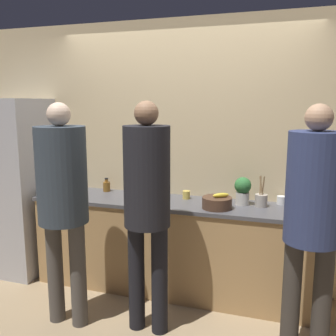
{
  "coord_description": "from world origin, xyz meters",
  "views": [
    {
      "loc": [
        0.99,
        -2.94,
        1.81
      ],
      "look_at": [
        0.0,
        0.13,
        1.24
      ],
      "focal_mm": 40.0,
      "sensor_mm": 36.0,
      "label": 1
    }
  ],
  "objects_px": {
    "cup_yellow": "(186,195)",
    "potted_plant": "(243,190)",
    "refrigerator": "(11,186)",
    "cup_white": "(281,200)",
    "person_left": "(63,192)",
    "fruit_bowl": "(217,203)",
    "person_center": "(147,197)",
    "bottle_red": "(298,208)",
    "utensil_crock": "(261,200)",
    "bottle_amber": "(107,186)",
    "person_right": "(313,210)"
  },
  "relations": [
    {
      "from": "utensil_crock",
      "to": "bottle_amber",
      "type": "bearing_deg",
      "value": 176.28
    },
    {
      "from": "refrigerator",
      "to": "cup_yellow",
      "type": "distance_m",
      "value": 1.91
    },
    {
      "from": "person_left",
      "to": "utensil_crock",
      "type": "height_order",
      "value": "person_left"
    },
    {
      "from": "person_left",
      "to": "bottle_red",
      "type": "bearing_deg",
      "value": 21.42
    },
    {
      "from": "person_left",
      "to": "person_center",
      "type": "bearing_deg",
      "value": 9.17
    },
    {
      "from": "potted_plant",
      "to": "fruit_bowl",
      "type": "bearing_deg",
      "value": -135.58
    },
    {
      "from": "person_right",
      "to": "fruit_bowl",
      "type": "relative_size",
      "value": 6.92
    },
    {
      "from": "person_center",
      "to": "bottle_amber",
      "type": "bearing_deg",
      "value": 132.59
    },
    {
      "from": "person_center",
      "to": "potted_plant",
      "type": "distance_m",
      "value": 0.99
    },
    {
      "from": "refrigerator",
      "to": "person_left",
      "type": "distance_m",
      "value": 1.37
    },
    {
      "from": "person_left",
      "to": "fruit_bowl",
      "type": "relative_size",
      "value": 6.95
    },
    {
      "from": "utensil_crock",
      "to": "bottle_red",
      "type": "relative_size",
      "value": 1.93
    },
    {
      "from": "fruit_bowl",
      "to": "potted_plant",
      "type": "height_order",
      "value": "potted_plant"
    },
    {
      "from": "person_right",
      "to": "bottle_amber",
      "type": "relative_size",
      "value": 12.73
    },
    {
      "from": "person_left",
      "to": "cup_white",
      "type": "bearing_deg",
      "value": 31.09
    },
    {
      "from": "person_center",
      "to": "bottle_amber",
      "type": "relative_size",
      "value": 12.86
    },
    {
      "from": "refrigerator",
      "to": "person_center",
      "type": "height_order",
      "value": "refrigerator"
    },
    {
      "from": "person_left",
      "to": "cup_yellow",
      "type": "xyz_separation_m",
      "value": [
        0.77,
        0.91,
        -0.18
      ]
    },
    {
      "from": "cup_yellow",
      "to": "potted_plant",
      "type": "relative_size",
      "value": 0.31
    },
    {
      "from": "person_right",
      "to": "cup_white",
      "type": "relative_size",
      "value": 21.9
    },
    {
      "from": "bottle_red",
      "to": "potted_plant",
      "type": "height_order",
      "value": "potted_plant"
    },
    {
      "from": "bottle_amber",
      "to": "cup_white",
      "type": "xyz_separation_m",
      "value": [
        1.75,
        0.04,
        -0.02
      ]
    },
    {
      "from": "person_left",
      "to": "bottle_amber",
      "type": "height_order",
      "value": "person_left"
    },
    {
      "from": "refrigerator",
      "to": "person_right",
      "type": "height_order",
      "value": "refrigerator"
    },
    {
      "from": "refrigerator",
      "to": "bottle_amber",
      "type": "relative_size",
      "value": 13.03
    },
    {
      "from": "fruit_bowl",
      "to": "cup_white",
      "type": "xyz_separation_m",
      "value": [
        0.54,
        0.32,
        -0.02
      ]
    },
    {
      "from": "person_center",
      "to": "cup_yellow",
      "type": "bearing_deg",
      "value": 83.27
    },
    {
      "from": "person_center",
      "to": "fruit_bowl",
      "type": "height_order",
      "value": "person_center"
    },
    {
      "from": "person_center",
      "to": "bottle_amber",
      "type": "height_order",
      "value": "person_center"
    },
    {
      "from": "utensil_crock",
      "to": "person_right",
      "type": "bearing_deg",
      "value": -61.53
    },
    {
      "from": "refrigerator",
      "to": "utensil_crock",
      "type": "distance_m",
      "value": 2.61
    },
    {
      "from": "utensil_crock",
      "to": "refrigerator",
      "type": "bearing_deg",
      "value": -177.63
    },
    {
      "from": "refrigerator",
      "to": "cup_white",
      "type": "relative_size",
      "value": 22.43
    },
    {
      "from": "refrigerator",
      "to": "person_left",
      "type": "bearing_deg",
      "value": -33.24
    },
    {
      "from": "bottle_red",
      "to": "potted_plant",
      "type": "bearing_deg",
      "value": 160.42
    },
    {
      "from": "refrigerator",
      "to": "cup_white",
      "type": "height_order",
      "value": "refrigerator"
    },
    {
      "from": "fruit_bowl",
      "to": "bottle_amber",
      "type": "bearing_deg",
      "value": 167.04
    },
    {
      "from": "bottle_red",
      "to": "refrigerator",
      "type": "bearing_deg",
      "value": 179.09
    },
    {
      "from": "refrigerator",
      "to": "potted_plant",
      "type": "distance_m",
      "value": 2.45
    },
    {
      "from": "refrigerator",
      "to": "fruit_bowl",
      "type": "height_order",
      "value": "refrigerator"
    },
    {
      "from": "person_left",
      "to": "fruit_bowl",
      "type": "bearing_deg",
      "value": 31.39
    },
    {
      "from": "person_right",
      "to": "fruit_bowl",
      "type": "height_order",
      "value": "person_right"
    },
    {
      "from": "person_center",
      "to": "person_right",
      "type": "distance_m",
      "value": 1.18
    },
    {
      "from": "bottle_amber",
      "to": "cup_yellow",
      "type": "xyz_separation_m",
      "value": [
        0.87,
        -0.04,
        -0.02
      ]
    },
    {
      "from": "refrigerator",
      "to": "person_right",
      "type": "relative_size",
      "value": 1.02
    },
    {
      "from": "bottle_red",
      "to": "bottle_amber",
      "type": "bearing_deg",
      "value": 172.25
    },
    {
      "from": "cup_white",
      "to": "utensil_crock",
      "type": "bearing_deg",
      "value": -141.26
    },
    {
      "from": "cup_white",
      "to": "cup_yellow",
      "type": "xyz_separation_m",
      "value": [
        -0.88,
        -0.08,
        0.0
      ]
    },
    {
      "from": "bottle_red",
      "to": "cup_white",
      "type": "bearing_deg",
      "value": 115.3
    },
    {
      "from": "refrigerator",
      "to": "potted_plant",
      "type": "xyz_separation_m",
      "value": [
        2.44,
        0.12,
        0.11
      ]
    }
  ]
}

